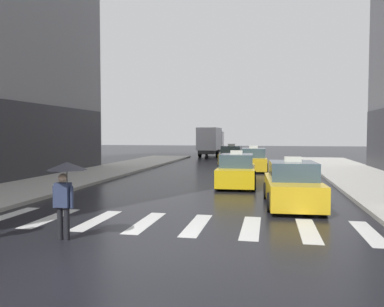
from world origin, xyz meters
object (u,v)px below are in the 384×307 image
Objects in this scene: box_truck at (211,141)px; pedestrian_with_umbrella at (66,179)px; taxi_second at (236,172)px; taxi_lead at (292,186)px; taxi_fourth at (231,156)px; taxi_third at (253,161)px.

pedestrian_with_umbrella is (1.80, -35.72, -0.34)m from box_truck.
pedestrian_with_umbrella is at bearing -87.12° from box_truck.
taxi_lead is at bearing -63.74° from taxi_second.
taxi_fourth is 24.38m from pedestrian_with_umbrella.
box_truck reaches higher than taxi_third.
taxi_second is at bearing -78.48° from box_truck.
box_truck is at bearing 92.88° from pedestrian_with_umbrella.
taxi_second is 1.00× the size of taxi_third.
taxi_fourth is at bearing 111.69° from taxi_third.
taxi_lead is 13.41m from taxi_third.
taxi_third is 2.37× the size of pedestrian_with_umbrella.
box_truck is at bearing 104.14° from taxi_lead.
taxi_third is (-1.93, 13.27, 0.00)m from taxi_lead.
taxi_second is at bearing -83.42° from taxi_fourth.
box_truck reaches higher than taxi_fourth.
pedestrian_with_umbrella is at bearing -94.07° from taxi_fourth.
taxi_fourth is (-1.56, 13.53, 0.00)m from taxi_second.
box_truck reaches higher than pedestrian_with_umbrella.
taxi_fourth is at bearing 85.93° from pedestrian_with_umbrella.
taxi_third is 17.59m from box_truck.
taxi_lead is 18.92m from taxi_fourth.
taxi_lead is at bearing -75.86° from box_truck.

